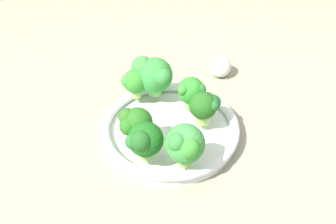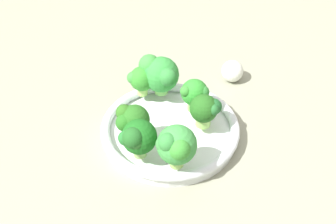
# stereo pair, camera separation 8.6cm
# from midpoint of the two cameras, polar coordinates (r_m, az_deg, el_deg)

# --- Properties ---
(ground_plane) EXTENTS (1.30, 1.30, 0.03)m
(ground_plane) POSITION_cam_midpoint_polar(r_m,az_deg,el_deg) (0.88, 3.40, -5.00)
(ground_plane) COLOR gray
(bowl) EXTENTS (0.25, 0.25, 0.03)m
(bowl) POSITION_cam_midpoint_polar(r_m,az_deg,el_deg) (0.89, 2.76, -2.30)
(bowl) COLOR silver
(bowl) RESTS_ON ground_plane
(broccoli_floret_0) EXTENTS (0.08, 0.08, 0.08)m
(broccoli_floret_0) POSITION_cam_midpoint_polar(r_m,az_deg,el_deg) (0.92, 1.85, 4.40)
(broccoli_floret_0) COLOR #76BB5A
(broccoli_floret_0) RESTS_ON bowl
(broccoli_floret_1) EXTENTS (0.07, 0.07, 0.08)m
(broccoli_floret_1) POSITION_cam_midpoint_polar(r_m,az_deg,el_deg) (0.77, 4.08, -4.06)
(broccoli_floret_1) COLOR #94BE5D
(broccoli_floret_1) RESTS_ON bowl
(broccoli_floret_2) EXTENTS (0.05, 0.06, 0.06)m
(broccoli_floret_2) POSITION_cam_midpoint_polar(r_m,az_deg,el_deg) (0.86, 7.23, 0.19)
(broccoli_floret_2) COLOR #9DD463
(broccoli_floret_2) RESTS_ON bowl
(broccoli_floret_3) EXTENTS (0.05, 0.06, 0.07)m
(broccoli_floret_3) POSITION_cam_midpoint_polar(r_m,az_deg,el_deg) (0.82, -1.18, -1.07)
(broccoli_floret_3) COLOR #98D46F
(broccoli_floret_3) RESTS_ON bowl
(broccoli_floret_4) EXTENTS (0.05, 0.05, 0.06)m
(broccoli_floret_4) POSITION_cam_midpoint_polar(r_m,az_deg,el_deg) (0.88, 5.91, 2.05)
(broccoli_floret_4) COLOR #84CA59
(broccoli_floret_4) RESTS_ON bowl
(broccoli_floret_5) EXTENTS (0.05, 0.06, 0.06)m
(broccoli_floret_5) POSITION_cam_midpoint_polar(r_m,az_deg,el_deg) (0.92, -0.38, 3.80)
(broccoli_floret_5) COLOR #A1D267
(broccoli_floret_5) RESTS_ON bowl
(broccoli_floret_6) EXTENTS (0.06, 0.06, 0.07)m
(broccoli_floret_6) POSITION_cam_midpoint_polar(r_m,az_deg,el_deg) (0.79, -0.46, -3.15)
(broccoli_floret_6) COLOR #9DC970
(broccoli_floret_6) RESTS_ON bowl
(garlic_bulb) EXTENTS (0.05, 0.05, 0.05)m
(garlic_bulb) POSITION_cam_midpoint_polar(r_m,az_deg,el_deg) (1.02, 9.86, 4.60)
(garlic_bulb) COLOR white
(garlic_bulb) RESTS_ON ground_plane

